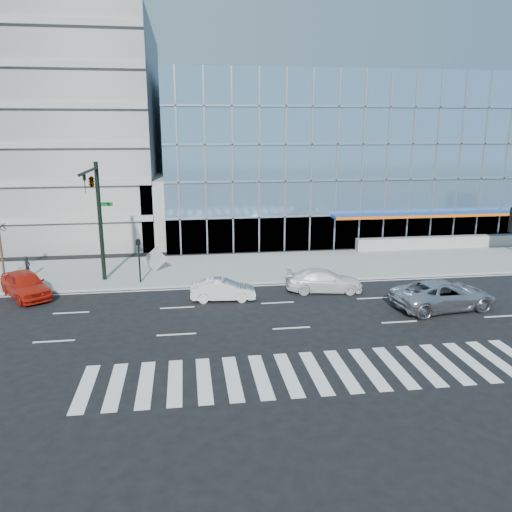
# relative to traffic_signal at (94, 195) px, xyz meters

# --- Properties ---
(ground) EXTENTS (160.00, 160.00, 0.00)m
(ground) POSITION_rel_traffic_signal_xyz_m (11.00, -4.57, -6.16)
(ground) COLOR black
(ground) RESTS_ON ground
(sidewalk) EXTENTS (120.00, 8.00, 0.15)m
(sidewalk) POSITION_rel_traffic_signal_xyz_m (11.00, 3.43, -6.09)
(sidewalk) COLOR gray
(sidewalk) RESTS_ON ground
(theatre_building) EXTENTS (42.00, 26.00, 15.00)m
(theatre_building) POSITION_rel_traffic_signal_xyz_m (25.00, 21.43, 1.34)
(theatre_building) COLOR #76A2C6
(theatre_building) RESTS_ON ground
(parking_garage) EXTENTS (24.00, 24.00, 20.00)m
(parking_garage) POSITION_rel_traffic_signal_xyz_m (-9.00, 21.43, 3.84)
(parking_garage) COLOR gray
(parking_garage) RESTS_ON ground
(ramp_block) EXTENTS (6.00, 8.00, 6.00)m
(ramp_block) POSITION_rel_traffic_signal_xyz_m (5.00, 13.43, -3.16)
(ramp_block) COLOR gray
(ramp_block) RESTS_ON ground
(tower_backdrop) EXTENTS (14.00, 14.00, 48.00)m
(tower_backdrop) POSITION_rel_traffic_signal_xyz_m (-19.00, 65.43, 17.84)
(tower_backdrop) COLOR gray
(tower_backdrop) RESTS_ON ground
(traffic_signal) EXTENTS (1.14, 5.74, 8.00)m
(traffic_signal) POSITION_rel_traffic_signal_xyz_m (0.00, 0.00, 0.00)
(traffic_signal) COLOR black
(traffic_signal) RESTS_ON sidewalk
(ped_signal_post) EXTENTS (0.30, 0.33, 3.00)m
(ped_signal_post) POSITION_rel_traffic_signal_xyz_m (2.50, 0.37, -4.02)
(ped_signal_post) COLOR black
(ped_signal_post) RESTS_ON sidewalk
(silver_suv) EXTENTS (6.38, 3.57, 1.68)m
(silver_suv) POSITION_rel_traffic_signal_xyz_m (20.38, -6.90, -5.32)
(silver_suv) COLOR silver
(silver_suv) RESTS_ON ground
(white_suv) EXTENTS (5.10, 2.58, 1.42)m
(white_suv) POSITION_rel_traffic_signal_xyz_m (14.38, -2.77, -5.46)
(white_suv) COLOR white
(white_suv) RESTS_ON ground
(white_sedan) EXTENTS (4.02, 1.63, 1.30)m
(white_sedan) POSITION_rel_traffic_signal_xyz_m (7.79, -3.58, -5.52)
(white_sedan) COLOR silver
(white_sedan) RESTS_ON ground
(red_sedan) EXTENTS (4.30, 5.12, 1.65)m
(red_sedan) POSITION_rel_traffic_signal_xyz_m (-4.36, -1.27, -5.34)
(red_sedan) COLOR #B71C0E
(red_sedan) RESTS_ON ground
(pedestrian) EXTENTS (0.45, 0.61, 1.52)m
(pedestrian) POSITION_rel_traffic_signal_xyz_m (-5.35, 2.69, -5.25)
(pedestrian) COLOR black
(pedestrian) RESTS_ON sidewalk
(tilted_panel) EXTENTS (1.80, 0.47, 1.83)m
(tilted_panel) POSITION_rel_traffic_signal_xyz_m (3.40, 2.92, -5.10)
(tilted_panel) COLOR #9C9C9C
(tilted_panel) RESTS_ON sidewalk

